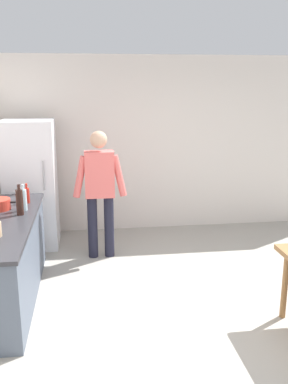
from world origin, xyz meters
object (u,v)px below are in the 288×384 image
(person, at_px, (100,186))
(bottle_wine_dark, at_px, (20,202))
(refrigerator, at_px, (31,185))
(bottle_sauce_red, at_px, (27,195))
(bottle_water_clear, at_px, (24,200))

(person, bearing_deg, bottle_wine_dark, -135.62)
(refrigerator, relative_size, bottle_wine_dark, 5.29)
(person, bearing_deg, refrigerator, 149.77)
(refrigerator, distance_m, bottle_sauce_red, 0.96)
(bottle_wine_dark, xyz_separation_m, bottle_water_clear, (0.02, 0.16, -0.02))
(person, relative_size, bottle_wine_dark, 5.00)
(refrigerator, xyz_separation_m, bottle_sauce_red, (0.07, -0.95, 0.10))
(refrigerator, distance_m, person, 1.10)
(person, bearing_deg, bottle_sauce_red, -155.45)
(refrigerator, bearing_deg, person, -30.23)
(bottle_sauce_red, xyz_separation_m, bottle_wine_dark, (-0.01, -0.47, 0.05))
(bottle_sauce_red, bearing_deg, person, 24.55)
(bottle_wine_dark, bearing_deg, refrigerator, 92.48)
(bottle_sauce_red, bearing_deg, refrigerator, 94.49)
(bottle_wine_dark, distance_m, bottle_water_clear, 0.16)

